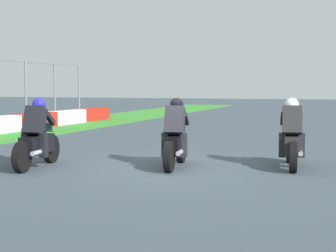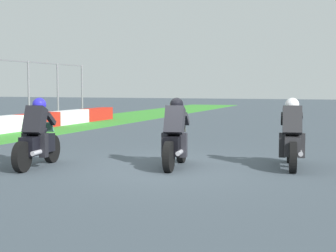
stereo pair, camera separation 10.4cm
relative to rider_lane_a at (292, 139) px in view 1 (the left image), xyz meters
The scene contains 4 objects.
ground_plane 2.76m from the rider_lane_a, 110.74° to the left, with size 120.00×120.00×0.00m, color #3E4952.
rider_lane_a is the anchor object (origin of this frame).
rider_lane_b 2.51m from the rider_lane_a, 108.15° to the left, with size 2.04×0.59×1.51m.
rider_lane_c 5.50m from the rider_lane_a, 109.20° to the left, with size 2.04×0.59×1.51m.
Camera 1 is at (-10.27, -3.62, 1.76)m, focal length 54.61 mm.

